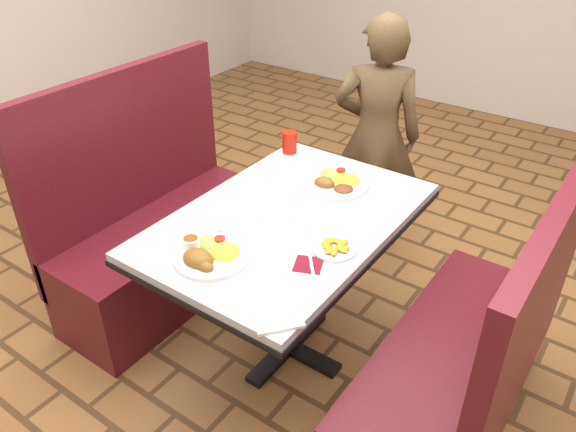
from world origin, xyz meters
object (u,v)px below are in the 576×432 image
at_px(red_tumbler, 290,142).
at_px(far_dinner_plate, 337,180).
at_px(diner_person, 376,136).
at_px(booth_bench_right, 460,375).
at_px(dining_table, 288,235).
at_px(booth_bench_left, 162,237).
at_px(near_dinner_plate, 209,251).
at_px(plantain_plate, 334,247).

bearing_deg(red_tumbler, far_dinner_plate, -22.38).
bearing_deg(diner_person, booth_bench_right, 106.82).
relative_size(dining_table, booth_bench_left, 1.01).
xyz_separation_m(booth_bench_left, near_dinner_plate, (0.73, -0.40, 0.45)).
xyz_separation_m(near_dinner_plate, far_dinner_plate, (0.10, 0.74, -0.00)).
distance_m(booth_bench_right, diner_person, 1.46).
relative_size(booth_bench_right, far_dinner_plate, 4.15).
xyz_separation_m(near_dinner_plate, plantain_plate, (0.34, 0.31, -0.02)).
distance_m(near_dinner_plate, far_dinner_plate, 0.74).
xyz_separation_m(booth_bench_left, booth_bench_right, (1.60, 0.00, 0.00)).
height_order(far_dinner_plate, red_tumbler, red_tumbler).
distance_m(booth_bench_right, plantain_plate, 0.69).
bearing_deg(far_dinner_plate, red_tumbler, 157.62).
bearing_deg(plantain_plate, near_dinner_plate, -138.12).
relative_size(booth_bench_left, near_dinner_plate, 4.28).
distance_m(dining_table, booth_bench_right, 0.86).
bearing_deg(near_dinner_plate, booth_bench_left, 151.43).
bearing_deg(far_dinner_plate, plantain_plate, -60.30).
height_order(diner_person, far_dinner_plate, diner_person).
relative_size(plantain_plate, red_tumbler, 1.61).
bearing_deg(booth_bench_right, diner_person, 131.69).
relative_size(near_dinner_plate, plantain_plate, 1.63).
relative_size(dining_table, red_tumbler, 11.35).
bearing_deg(booth_bench_left, far_dinner_plate, 22.33).
height_order(far_dinner_plate, plantain_plate, far_dinner_plate).
relative_size(booth_bench_left, plantain_plate, 6.99).
height_order(booth_bench_right, diner_person, diner_person).
bearing_deg(dining_table, red_tumbler, 124.53).
xyz_separation_m(far_dinner_plate, red_tumbler, (-0.37, 0.15, 0.03)).
relative_size(diner_person, plantain_plate, 7.85).
xyz_separation_m(dining_table, red_tumbler, (-0.34, 0.49, 0.15)).
relative_size(booth_bench_right, diner_person, 0.89).
height_order(diner_person, plantain_plate, diner_person).
bearing_deg(booth_bench_left, red_tumbler, 46.73).
distance_m(booth_bench_left, far_dinner_plate, 1.00).
bearing_deg(red_tumbler, booth_bench_right, -23.34).
bearing_deg(booth_bench_right, red_tumbler, 156.66).
bearing_deg(near_dinner_plate, diner_person, 93.14).
distance_m(booth_bench_left, red_tumbler, 0.82).
distance_m(dining_table, red_tumbler, 0.61).
distance_m(near_dinner_plate, red_tumbler, 0.93).
height_order(booth_bench_left, near_dinner_plate, booth_bench_left).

